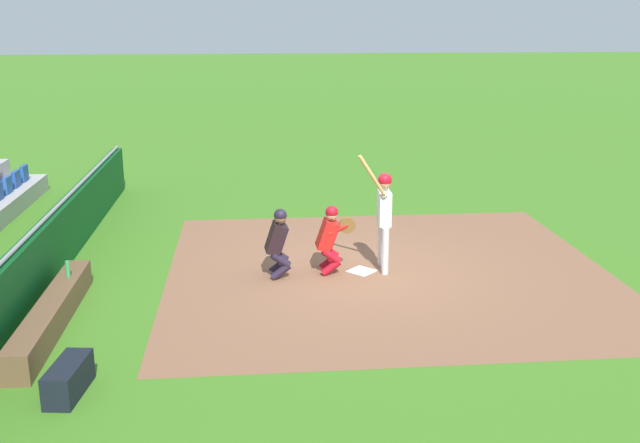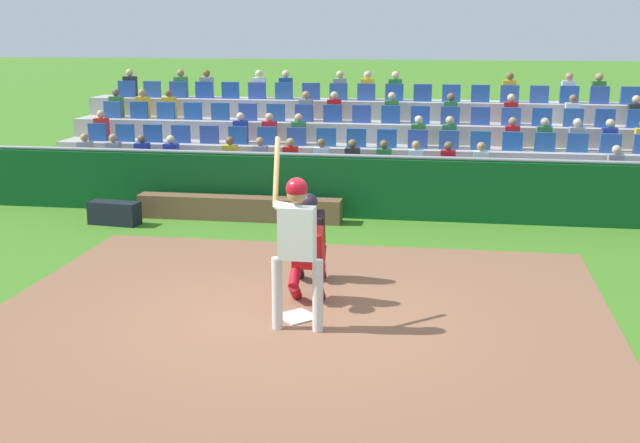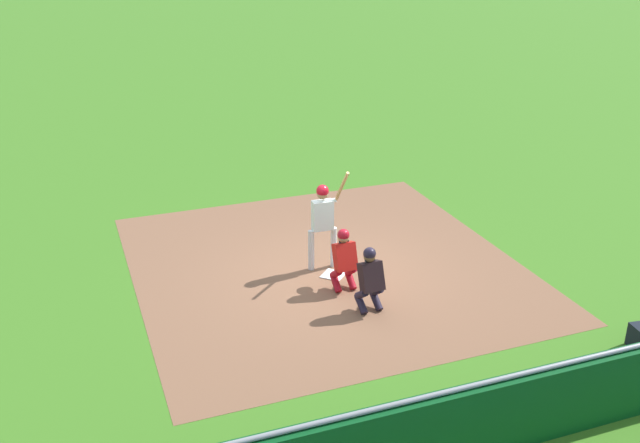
{
  "view_description": "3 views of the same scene",
  "coord_description": "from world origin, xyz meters",
  "views": [
    {
      "loc": [
        13.07,
        -1.97,
        4.68
      ],
      "look_at": [
        0.34,
        -0.82,
        1.1
      ],
      "focal_mm": 41.72,
      "sensor_mm": 36.0,
      "label": 1
    },
    {
      "loc": [
        -1.9,
        9.67,
        3.59
      ],
      "look_at": [
        -0.2,
        -0.56,
        1.12
      ],
      "focal_mm": 46.46,
      "sensor_mm": 36.0,
      "label": 2
    },
    {
      "loc": [
        -4.83,
        -12.28,
        6.85
      ],
      "look_at": [
        -0.36,
        -0.18,
        1.35
      ],
      "focal_mm": 40.11,
      "sensor_mm": 36.0,
      "label": 3
    }
  ],
  "objects": [
    {
      "name": "infield_dirt_patch",
      "position": [
        0.0,
        0.5,
        0.0
      ],
      "size": [
        7.94,
        8.27,
        0.01
      ],
      "primitive_type": "cube",
      "rotation": [
        0.0,
        0.0,
        0.01
      ],
      "color": "brown",
      "rests_on": "ground_plane"
    },
    {
      "name": "ground_plane",
      "position": [
        0.0,
        0.0,
        0.0
      ],
      "size": [
        160.0,
        160.0,
        0.0
      ],
      "primitive_type": "plane",
      "color": "#3E7620"
    },
    {
      "name": "home_plate_marker",
      "position": [
        0.0,
        0.0,
        0.02
      ],
      "size": [
        0.62,
        0.62,
        0.02
      ],
      "primitive_type": "cube",
      "rotation": [
        0.0,
        0.0,
        0.79
      ],
      "color": "white",
      "rests_on": "infield_dirt_patch"
    },
    {
      "name": "dugout_bench",
      "position": [
        2.11,
        -5.13,
        0.22
      ],
      "size": [
        3.9,
        0.4,
        0.44
      ],
      "primitive_type": "cube",
      "color": "brown",
      "rests_on": "ground_plane"
    },
    {
      "name": "water_bottle_on_bench",
      "position": [
        1.04,
        -5.11,
        0.58
      ],
      "size": [
        0.07,
        0.07,
        0.28
      ],
      "primitive_type": "cylinder",
      "color": "green",
      "rests_on": "dugout_bench"
    },
    {
      "name": "dugout_wall",
      "position": [
        0.0,
        -5.68,
        0.58
      ],
      "size": [
        14.8,
        0.24,
        1.22
      ],
      "color": "#0A471B",
      "rests_on": "ground_plane"
    },
    {
      "name": "catcher_crouching",
      "position": [
        -0.01,
        -0.6,
        0.73
      ],
      "size": [
        0.47,
        0.72,
        1.31
      ],
      "color": "#AD101E",
      "rests_on": "ground_plane"
    },
    {
      "name": "batter_at_plate",
      "position": [
        -0.08,
        0.41,
        1.18
      ],
      "size": [
        0.68,
        0.69,
        2.28
      ],
      "color": "silver",
      "rests_on": "ground_plane"
    },
    {
      "name": "equipment_duffel_bag",
      "position": [
        4.28,
        -4.39,
        0.21
      ],
      "size": [
        0.98,
        0.48,
        0.42
      ],
      "primitive_type": "cube",
      "rotation": [
        0.0,
        0.0,
        -0.13
      ],
      "color": "black",
      "rests_on": "ground_plane"
    },
    {
      "name": "home_plate_umpire",
      "position": [
        0.11,
        -1.56,
        0.71
      ],
      "size": [
        0.49,
        0.49,
        1.31
      ],
      "color": "#241B2E",
      "rests_on": "ground_plane"
    }
  ]
}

